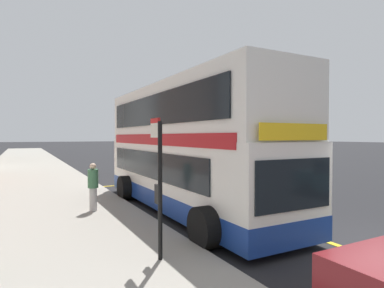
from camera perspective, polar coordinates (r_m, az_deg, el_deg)
ground_plane at (r=36.97m, az=-16.34°, el=-2.74°), size 260.00×260.00×0.00m
pavement_near at (r=36.19m, az=-27.27°, el=-2.81°), size 6.00×76.00×0.14m
double_decker_bus at (r=11.23m, az=-1.22°, el=-1.49°), size 3.15×10.24×4.40m
bus_bay_markings at (r=11.73m, az=-1.45°, el=-11.52°), size 3.20×13.25×0.01m
bus_stop_sign at (r=6.53m, az=-5.98°, el=-5.87°), size 0.09×0.51×2.86m
parked_car_maroon_behind at (r=23.65m, az=-2.05°, el=-3.04°), size 2.09×4.20×1.62m
pedestrian_further_back at (r=11.15m, az=-17.28°, el=-7.04°), size 0.34×0.34×1.60m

